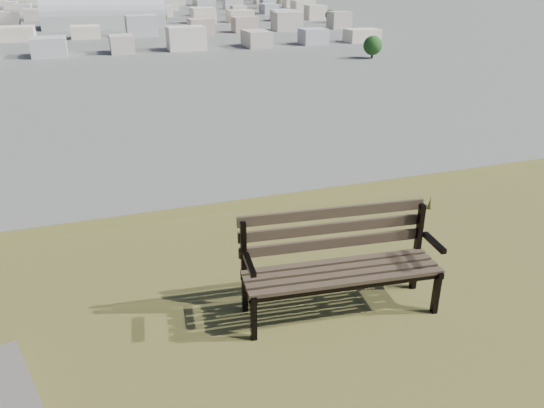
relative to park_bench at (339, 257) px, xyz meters
name	(u,v)px	position (x,y,z in m)	size (l,w,h in m)	color
park_bench	(339,257)	(0.00, 0.00, 0.00)	(1.90, 0.78, 0.97)	#3D3123
arena	(105,15)	(10.78, 292.28, -19.68)	(60.90, 29.95, 24.89)	#B5B4B0
city_blocks	(80,8)	(-0.18, 392.92, -22.05)	(395.00, 361.00, 7.00)	beige
city_trees	(29,16)	(-26.57, 317.47, -20.71)	(406.52, 387.20, 9.98)	#34261A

